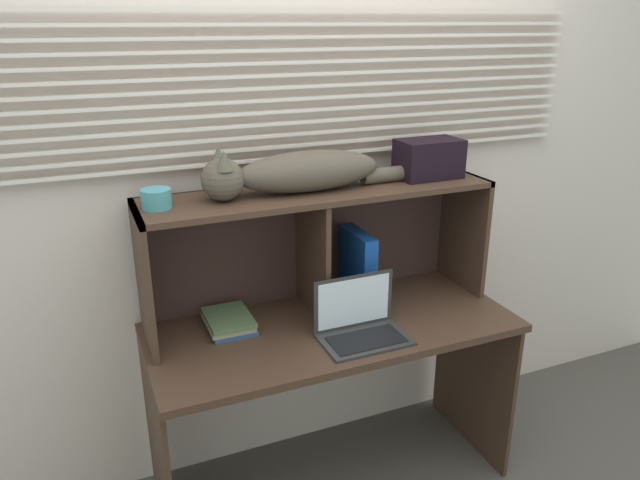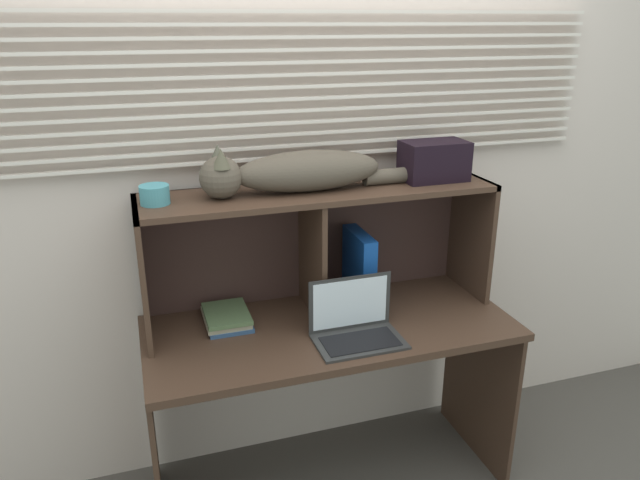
# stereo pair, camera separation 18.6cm
# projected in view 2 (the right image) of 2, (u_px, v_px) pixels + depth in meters

# --- Properties ---
(back_panel_with_blinds) EXTENTS (4.40, 0.08, 2.50)m
(back_panel_with_blinds) POSITION_uv_depth(u_px,v_px,m) (304.00, 173.00, 2.41)
(back_panel_with_blinds) COLOR beige
(back_panel_with_blinds) RESTS_ON ground
(desk) EXTENTS (1.40, 0.61, 0.74)m
(desk) POSITION_uv_depth(u_px,v_px,m) (330.00, 358.00, 2.34)
(desk) COLOR #412C20
(desk) RESTS_ON ground
(hutch_shelf_unit) EXTENTS (1.35, 0.33, 0.50)m
(hutch_shelf_unit) POSITION_uv_depth(u_px,v_px,m) (316.00, 227.00, 2.31)
(hutch_shelf_unit) COLOR #412C20
(hutch_shelf_unit) RESTS_ON desk
(cat) EXTENTS (0.97, 0.17, 0.18)m
(cat) POSITION_uv_depth(u_px,v_px,m) (298.00, 172.00, 2.17)
(cat) COLOR #50473B
(cat) RESTS_ON hutch_shelf_unit
(laptop) EXTENTS (0.32, 0.20, 0.22)m
(laptop) POSITION_uv_depth(u_px,v_px,m) (356.00, 326.00, 2.17)
(laptop) COLOR #2E2E2E
(laptop) RESTS_ON desk
(binder_upright) EXTENTS (0.06, 0.24, 0.31)m
(binder_upright) POSITION_uv_depth(u_px,v_px,m) (359.00, 270.00, 2.39)
(binder_upright) COLOR #13449C
(binder_upright) RESTS_ON desk
(book_stack) EXTENTS (0.17, 0.22, 0.05)m
(book_stack) POSITION_uv_depth(u_px,v_px,m) (227.00, 318.00, 2.29)
(book_stack) COLOR #2E4C76
(book_stack) RESTS_ON desk
(small_basket) EXTENTS (0.10, 0.10, 0.07)m
(small_basket) POSITION_uv_depth(u_px,v_px,m) (155.00, 195.00, 2.04)
(small_basket) COLOR teal
(small_basket) RESTS_ON hutch_shelf_unit
(storage_box) EXTENTS (0.25, 0.15, 0.15)m
(storage_box) POSITION_uv_depth(u_px,v_px,m) (434.00, 161.00, 2.33)
(storage_box) COLOR black
(storage_box) RESTS_ON hutch_shelf_unit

